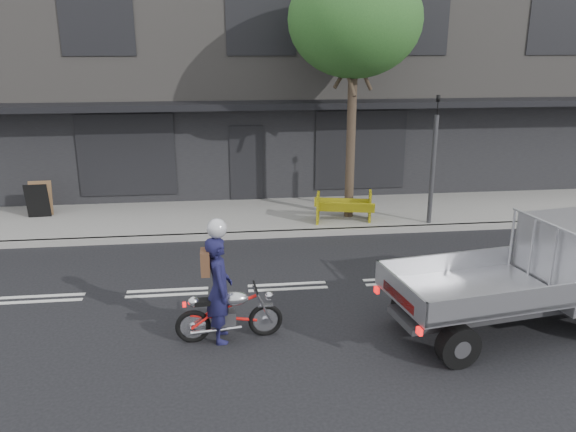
# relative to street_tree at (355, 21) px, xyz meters

# --- Properties ---
(ground) EXTENTS (80.00, 80.00, 0.00)m
(ground) POSITION_rel_street_tree_xyz_m (-2.20, -4.20, -5.28)
(ground) COLOR black
(ground) RESTS_ON ground
(sidewalk) EXTENTS (32.00, 3.20, 0.15)m
(sidewalk) POSITION_rel_street_tree_xyz_m (-2.20, 0.50, -5.20)
(sidewalk) COLOR gray
(sidewalk) RESTS_ON ground
(kerb) EXTENTS (32.00, 0.20, 0.15)m
(kerb) POSITION_rel_street_tree_xyz_m (-2.20, -1.10, -5.20)
(kerb) COLOR gray
(kerb) RESTS_ON ground
(building_main) EXTENTS (26.00, 10.00, 8.00)m
(building_main) POSITION_rel_street_tree_xyz_m (-2.20, 7.10, -1.28)
(building_main) COLOR slate
(building_main) RESTS_ON ground
(street_tree) EXTENTS (3.40, 3.40, 6.74)m
(street_tree) POSITION_rel_street_tree_xyz_m (0.00, 0.00, 0.00)
(street_tree) COLOR #382B21
(street_tree) RESTS_ON ground
(traffic_light_pole) EXTENTS (0.12, 0.12, 3.50)m
(traffic_light_pole) POSITION_rel_street_tree_xyz_m (2.00, -0.85, -3.63)
(traffic_light_pole) COLOR #2D2D30
(traffic_light_pole) RESTS_ON ground
(motorcycle) EXTENTS (1.79, 0.52, 0.92)m
(motorcycle) POSITION_rel_street_tree_xyz_m (-3.40, -6.15, -4.81)
(motorcycle) COLOR black
(motorcycle) RESTS_ON ground
(rider) EXTENTS (0.48, 0.69, 1.80)m
(rider) POSITION_rel_street_tree_xyz_m (-3.55, -6.15, -4.38)
(rider) COLOR #17173F
(rider) RESTS_ON ground
(flatbed_ute) EXTENTS (4.39, 2.31, 1.94)m
(flatbed_ute) POSITION_rel_street_tree_xyz_m (2.26, -6.29, -4.17)
(flatbed_ute) COLOR black
(flatbed_ute) RESTS_ON ground
(construction_barrier) EXTENTS (1.61, 0.93, 0.85)m
(construction_barrier) POSITION_rel_street_tree_xyz_m (-0.24, -0.70, -4.70)
(construction_barrier) COLOR #FEEC0D
(construction_barrier) RESTS_ON sidewalk
(sandwich_board) EXTENTS (0.62, 0.43, 0.96)m
(sandwich_board) POSITION_rel_street_tree_xyz_m (-8.47, 0.83, -4.65)
(sandwich_board) COLOR black
(sandwich_board) RESTS_ON sidewalk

